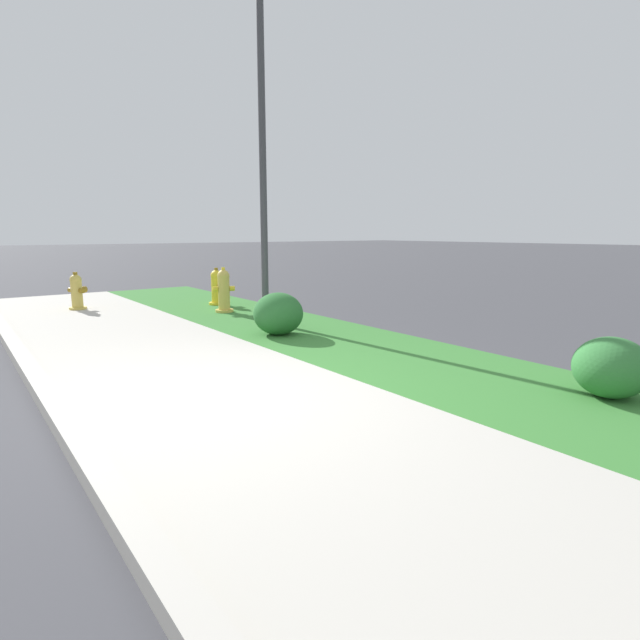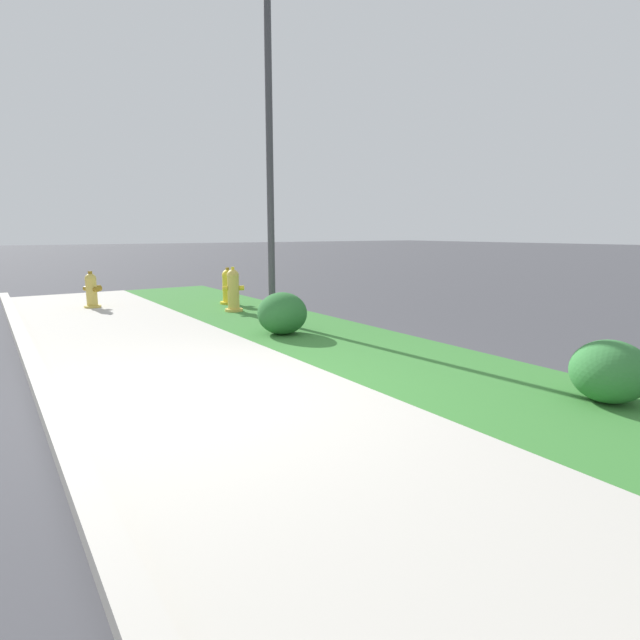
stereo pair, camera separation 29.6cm
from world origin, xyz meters
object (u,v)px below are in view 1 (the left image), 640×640
object	(u,v)px
fire_hydrant_at_driveway	(224,291)
street_lamp	(261,92)
fire_hydrant_by_grass_verge	(217,287)
shrub_bush_mid_verge	(278,314)
shrub_bush_near_lamp	(611,367)
fire_hydrant_across_street	(77,292)

from	to	relation	value
fire_hydrant_at_driveway	street_lamp	size ratio (longest dim) A/B	0.15
fire_hydrant_by_grass_verge	street_lamp	xyz separation A→B (m)	(2.30, -0.25, 3.15)
street_lamp	shrub_bush_mid_verge	distance (m)	3.36
street_lamp	shrub_bush_near_lamp	world-z (taller)	street_lamp
fire_hydrant_across_street	street_lamp	xyz separation A→B (m)	(3.28, 2.13, 3.17)
street_lamp	shrub_bush_mid_verge	xyz separation A→B (m)	(0.95, -0.35, -3.21)
fire_hydrant_at_driveway	shrub_bush_mid_verge	world-z (taller)	fire_hydrant_at_driveway
fire_hydrant_across_street	fire_hydrant_by_grass_verge	world-z (taller)	fire_hydrant_by_grass_verge
shrub_bush_mid_verge	shrub_bush_near_lamp	world-z (taller)	shrub_bush_mid_verge
fire_hydrant_across_street	street_lamp	distance (m)	5.04
street_lamp	shrub_bush_near_lamp	xyz separation A→B (m)	(5.03, 0.52, -3.24)
fire_hydrant_by_grass_verge	fire_hydrant_at_driveway	bearing A→B (deg)	-15.09
fire_hydrant_at_driveway	shrub_bush_mid_verge	size ratio (longest dim) A/B	1.15
fire_hydrant_across_street	shrub_bush_near_lamp	size ratio (longest dim) A/B	1.12
street_lamp	shrub_bush_near_lamp	bearing A→B (deg)	5.88
fire_hydrant_across_street	shrub_bush_near_lamp	xyz separation A→B (m)	(8.31, 2.65, -0.07)
fire_hydrant_by_grass_verge	shrub_bush_mid_verge	distance (m)	3.31
fire_hydrant_by_grass_verge	shrub_bush_near_lamp	xyz separation A→B (m)	(7.33, 0.26, -0.09)
fire_hydrant_across_street	shrub_bush_near_lamp	bearing A→B (deg)	-10.50
fire_hydrant_across_street	shrub_bush_near_lamp	world-z (taller)	fire_hydrant_across_street
fire_hydrant_across_street	fire_hydrant_at_driveway	bearing A→B (deg)	19.02
fire_hydrant_by_grass_verge	street_lamp	distance (m)	3.91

